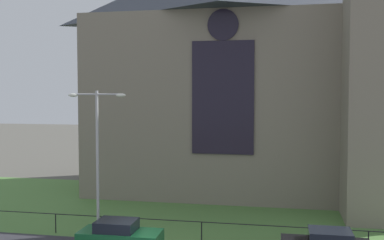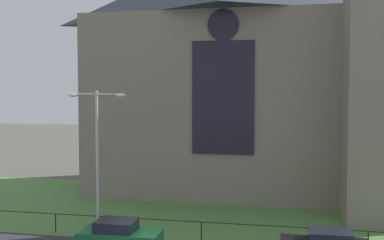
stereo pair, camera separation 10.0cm
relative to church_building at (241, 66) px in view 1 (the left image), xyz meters
name	(u,v)px [view 1 (the left image)]	position (x,y,z in m)	size (l,w,h in m)	color
ground	(182,207)	(-3.50, -6.33, -10.27)	(160.00, 160.00, 0.00)	#56544C
grass_verge	(176,214)	(-3.50, -8.33, -10.27)	(120.00, 20.00, 0.01)	#517F3D
church_building	(241,66)	(0.00, 0.00, 0.00)	(23.20, 16.20, 26.00)	gray
iron_railing	(202,224)	(-0.77, -13.83, -9.29)	(34.10, 0.07, 1.13)	black
streetlamp_near	(97,144)	(-6.64, -13.93, -5.08)	(3.37, 0.26, 8.16)	#B2B2B7
parked_car_green	(119,235)	(-4.71, -15.78, -9.53)	(4.22, 2.07, 1.51)	#196033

